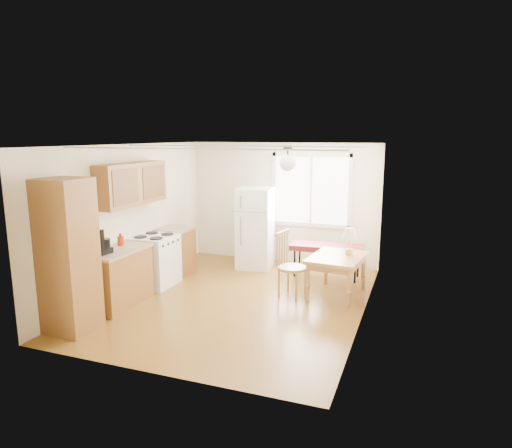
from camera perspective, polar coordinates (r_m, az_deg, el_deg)
The scene contains 11 objects.
room_shell at distance 7.23m, azimuth -2.36°, elevation -0.12°, with size 4.60×5.60×2.62m.
kitchen_run at distance 7.61m, azimuth -16.25°, elevation -3.15°, with size 0.65×3.40×2.20m.
window_unit at distance 9.33m, azimuth 6.91°, elevation 4.22°, with size 1.64×0.05×1.51m.
pendant_light at distance 7.25m, azimuth 3.98°, elevation 7.76°, with size 0.26×0.26×0.40m.
refrigerator at distance 9.16m, azimuth -0.11°, elevation -0.51°, with size 0.73×0.73×1.62m.
bench at distance 8.68m, azimuth 8.82°, elevation -3.01°, with size 1.38×0.58×0.62m.
dining_table at distance 7.72m, azimuth 10.08°, elevation -4.69°, with size 0.93×1.17×0.68m.
chair at distance 7.61m, azimuth 3.89°, elevation -4.41°, with size 0.50×0.50×1.08m.
table_lamp at distance 7.72m, azimuth 11.65°, elevation -1.40°, with size 0.26×0.26×0.46m.
coffee_maker at distance 7.18m, azimuth -18.73°, elevation -2.46°, with size 0.21×0.27×0.39m.
kettle at distance 7.65m, azimuth -16.56°, elevation -1.99°, with size 0.11×0.11×0.20m.
Camera 1 is at (2.72, -6.55, 2.65)m, focal length 32.00 mm.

